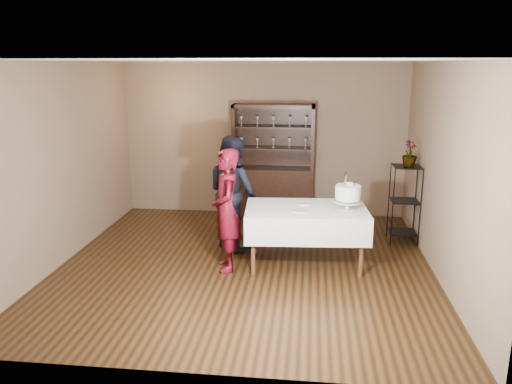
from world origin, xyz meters
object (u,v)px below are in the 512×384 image
(woman, at_px, (226,210))
(cake_table, at_px, (306,221))
(man, at_px, (233,192))
(plant_etagere, at_px, (404,201))
(china_hutch, at_px, (273,181))
(potted_plant, at_px, (410,154))
(cake, at_px, (348,194))

(woman, bearing_deg, cake_table, 88.29)
(cake_table, relative_size, man, 1.00)
(plant_etagere, bearing_deg, woman, -151.85)
(china_hutch, height_order, woman, china_hutch)
(plant_etagere, height_order, potted_plant, potted_plant)
(cake_table, bearing_deg, man, 151.53)
(woman, height_order, man, man)
(potted_plant, bearing_deg, cake_table, -144.65)
(potted_plant, bearing_deg, china_hutch, 152.86)
(man, bearing_deg, potted_plant, -126.19)
(plant_etagere, xyz_separation_m, cake_table, (-1.47, -1.08, -0.04))
(china_hutch, relative_size, woman, 1.23)
(man, xyz_separation_m, cake, (1.62, -0.60, 0.17))
(plant_etagere, bearing_deg, potted_plant, -51.95)
(woman, distance_m, man, 0.85)
(china_hutch, relative_size, man, 1.20)
(cake, bearing_deg, cake_table, 178.57)
(potted_plant, bearing_deg, man, -169.67)
(china_hutch, height_order, man, china_hutch)
(woman, relative_size, cake, 3.19)
(cake_table, xyz_separation_m, woman, (-1.04, -0.26, 0.20))
(woman, bearing_deg, potted_plant, 101.74)
(man, height_order, potted_plant, man)
(plant_etagere, distance_m, man, 2.61)
(woman, relative_size, potted_plant, 4.26)
(woman, distance_m, potted_plant, 2.91)
(china_hutch, relative_size, potted_plant, 5.25)
(potted_plant, bearing_deg, woman, -152.45)
(cake_table, bearing_deg, cake, -1.43)
(china_hutch, distance_m, cake_table, 2.22)
(woman, relative_size, man, 0.97)
(china_hutch, bearing_deg, cake_table, -74.13)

